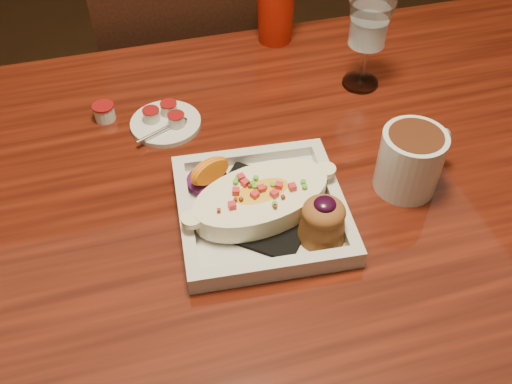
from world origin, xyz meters
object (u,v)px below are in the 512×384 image
object	(u,v)px
saucer	(165,121)
red_tumbler	(276,10)
chair_far	(188,86)
plate	(267,205)
coffee_mug	(412,158)
table	(251,226)
goblet	(369,28)

from	to	relation	value
saucer	red_tumbler	size ratio (longest dim) A/B	0.92
saucer	chair_far	bearing A→B (deg)	77.00
plate	saucer	bearing A→B (deg)	118.24
coffee_mug	red_tumbler	size ratio (longest dim) A/B	1.00
red_tumbler	chair_far	bearing A→B (deg)	124.96
table	saucer	xyz separation A→B (m)	(-0.10, 0.18, 0.11)
plate	coffee_mug	world-z (taller)	coffee_mug
chair_far	plate	xyz separation A→B (m)	(0.01, -0.70, 0.27)
table	saucer	size ratio (longest dim) A/B	12.29
goblet	red_tumbler	size ratio (longest dim) A/B	1.28
saucer	table	bearing A→B (deg)	-60.20
coffee_mug	red_tumbler	distance (m)	0.47
chair_far	saucer	bearing A→B (deg)	77.00
plate	goblet	distance (m)	0.39
table	chair_far	size ratio (longest dim) A/B	1.61
saucer	red_tumbler	distance (m)	0.35
table	chair_far	bearing A→B (deg)	90.00
saucer	red_tumbler	xyz separation A→B (m)	(0.26, 0.22, 0.06)
table	plate	xyz separation A→B (m)	(0.01, -0.07, 0.12)
chair_far	goblet	bearing A→B (deg)	122.41
table	coffee_mug	bearing A→B (deg)	-14.80
chair_far	red_tumbler	size ratio (longest dim) A/B	7.03
chair_far	coffee_mug	size ratio (longest dim) A/B	7.01
plate	coffee_mug	xyz separation A→B (m)	(0.23, 0.01, 0.03)
table	plate	bearing A→B (deg)	-84.96
chair_far	goblet	size ratio (longest dim) A/B	5.51
table	plate	world-z (taller)	plate
coffee_mug	goblet	distance (m)	0.28
goblet	chair_far	bearing A→B (deg)	122.41
table	goblet	xyz separation A→B (m)	(0.27, 0.21, 0.21)
table	chair_far	world-z (taller)	chair_far
chair_far	plate	bearing A→B (deg)	90.51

